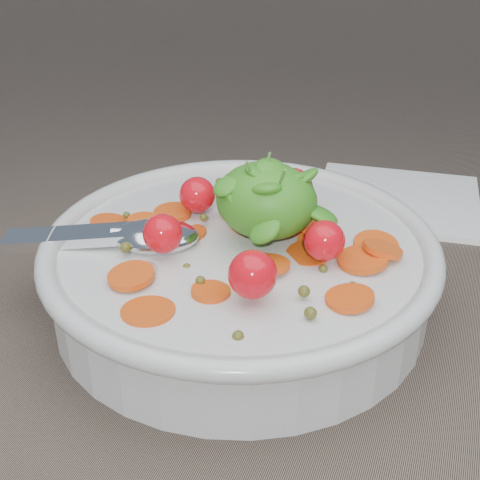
% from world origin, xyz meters
% --- Properties ---
extents(ground, '(6.00, 6.00, 0.00)m').
position_xyz_m(ground, '(0.00, 0.00, 0.00)').
color(ground, '#6D5C4E').
rests_on(ground, ground).
extents(bowl, '(0.33, 0.31, 0.13)m').
position_xyz_m(bowl, '(-0.02, -0.03, 0.04)').
color(bowl, silver).
rests_on(bowl, ground).
extents(napkin, '(0.18, 0.16, 0.01)m').
position_xyz_m(napkin, '(0.07, 0.20, 0.00)').
color(napkin, white).
rests_on(napkin, ground).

